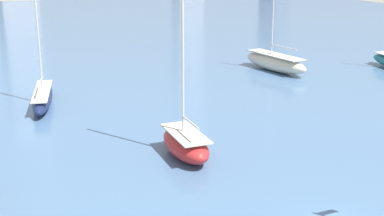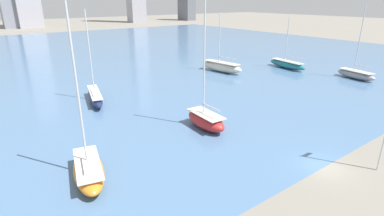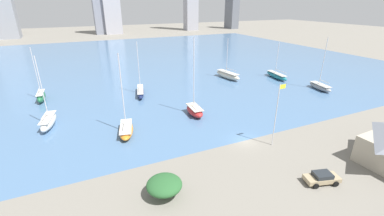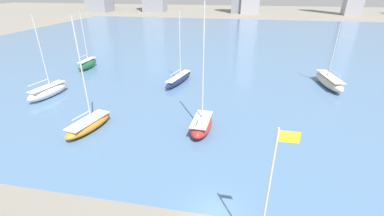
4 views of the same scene
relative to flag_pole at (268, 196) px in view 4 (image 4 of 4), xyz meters
The scene contains 9 objects.
ground_plane 7.41m from the flag_pole, 138.48° to the left, with size 500.00×500.00×0.00m, color gray.
harbor_water 73.37m from the flag_pole, 92.71° to the left, with size 180.00×140.00×0.00m.
flag_pole is the anchor object (origin of this frame).
sailboat_white 41.64m from the flag_pole, 146.05° to the left, with size 3.48×8.20×13.48m.
sailboat_navy 37.07m from the flag_pole, 112.14° to the left, with size 4.06×10.33×13.26m.
sailboat_red 18.44m from the flag_pole, 111.87° to the left, with size 2.89×6.47×16.01m.
sailboat_green 54.11m from the flag_pole, 132.90° to the left, with size 1.98×6.82×12.69m.
sailboat_orange 26.16m from the flag_pole, 146.52° to the left, with size 4.13×8.05×14.44m.
sailboat_cream 40.62m from the flag_pole, 68.78° to the left, with size 4.03×10.70×12.12m.
Camera 4 is at (1.04, -15.57, 17.51)m, focal length 24.00 mm.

